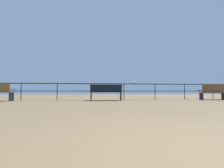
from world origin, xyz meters
TOP-DOWN VIEW (x-y plane):
  - pier_railing at (-0.00, 9.33)m, footprint 21.73×0.05m
  - bench_near_left at (-0.18, 8.67)m, footprint 1.79×0.72m
  - bench_near_right at (6.42, 8.67)m, footprint 1.53×0.72m
  - seagull_on_rail at (1.60, 9.33)m, footprint 0.37×0.22m

SIDE VIEW (x-z plane):
  - bench_near_left at x=-0.18m, z-range 0.07..0.96m
  - bench_near_right at x=6.42m, z-range 0.04..1.01m
  - pier_railing at x=0.00m, z-range 0.24..1.22m
  - seagull_on_rail at x=1.60m, z-range 0.98..1.15m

